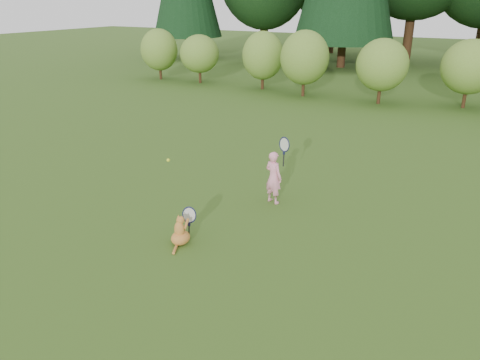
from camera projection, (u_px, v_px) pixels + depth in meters
The scene contains 5 objects.
ground at pixel (211, 225), 9.09m from camera, with size 100.00×100.00×0.00m, color #335518.
shrub_row at pixel (381, 69), 19.15m from camera, with size 28.00×3.00×2.80m, color olive, non-canonical shape.
child at pixel (274, 176), 9.87m from camera, with size 0.66×0.39×1.71m.
cat at pixel (181, 229), 8.31m from camera, with size 0.37×0.72×0.75m.
tennis_ball at pixel (168, 160), 9.00m from camera, with size 0.06×0.06×0.06m.
Camera 1 is at (4.47, -6.84, 4.12)m, focal length 35.00 mm.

